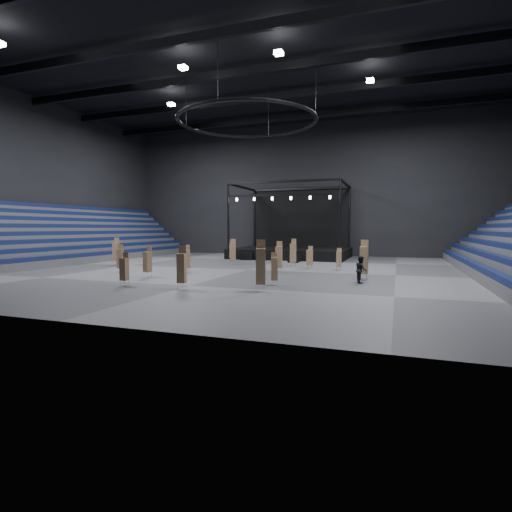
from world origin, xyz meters
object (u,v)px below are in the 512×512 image
(chair_stack_3, at_px, (339,259))
(chair_stack_8, at_px, (364,259))
(chair_stack_14, at_px, (148,261))
(flight_case_left, at_px, (247,256))
(chair_stack_6, at_px, (279,256))
(chair_stack_13, at_px, (261,265))
(flight_case_mid, at_px, (293,259))
(chair_stack_9, at_px, (124,269))
(chair_stack_5, at_px, (274,268))
(flight_case_right, at_px, (296,258))
(chair_stack_7, at_px, (120,258))
(man_center, at_px, (182,261))
(chair_stack_2, at_px, (310,257))
(crew_member, at_px, (361,270))
(chair_stack_4, at_px, (182,267))
(stage, at_px, (293,246))
(chair_stack_15, at_px, (232,250))
(chair_stack_10, at_px, (233,251))
(chair_stack_12, at_px, (116,251))
(chair_stack_1, at_px, (187,258))
(chair_stack_0, at_px, (293,252))
(chair_stack_11, at_px, (186,256))

(chair_stack_3, height_order, chair_stack_8, chair_stack_8)
(chair_stack_14, bearing_deg, flight_case_left, 100.81)
(chair_stack_3, bearing_deg, chair_stack_6, -145.96)
(chair_stack_13, relative_size, chair_stack_14, 1.33)
(flight_case_mid, xyz_separation_m, chair_stack_9, (-5.91, -20.44, 0.77))
(chair_stack_5, relative_size, chair_stack_13, 0.71)
(flight_case_right, relative_size, chair_stack_5, 0.51)
(chair_stack_7, xyz_separation_m, chair_stack_9, (5.48, -6.52, -0.09))
(flight_case_right, bearing_deg, chair_stack_14, -112.20)
(man_center, bearing_deg, flight_case_mid, -141.84)
(chair_stack_2, distance_m, chair_stack_5, 11.01)
(chair_stack_3, relative_size, crew_member, 1.07)
(chair_stack_4, distance_m, chair_stack_7, 11.67)
(stage, height_order, chair_stack_15, stage)
(chair_stack_10, bearing_deg, chair_stack_12, -174.56)
(chair_stack_7, bearing_deg, chair_stack_12, 118.00)
(chair_stack_1, relative_size, man_center, 1.46)
(chair_stack_6, distance_m, man_center, 8.83)
(chair_stack_6, xyz_separation_m, crew_member, (7.06, -4.41, -0.43))
(flight_case_left, distance_m, chair_stack_14, 17.88)
(flight_case_left, bearing_deg, flight_case_mid, -16.39)
(stage, xyz_separation_m, chair_stack_6, (3.25, -17.38, -0.10))
(chair_stack_3, distance_m, chair_stack_15, 14.09)
(flight_case_right, distance_m, chair_stack_0, 5.82)
(chair_stack_9, height_order, man_center, chair_stack_9)
(chair_stack_14, relative_size, crew_member, 1.25)
(chair_stack_6, bearing_deg, chair_stack_13, -80.98)
(chair_stack_3, bearing_deg, chair_stack_8, -66.70)
(crew_member, bearing_deg, chair_stack_4, 106.32)
(chair_stack_5, xyz_separation_m, chair_stack_9, (-9.01, -3.44, 0.01))
(chair_stack_11, bearing_deg, chair_stack_7, -98.14)
(chair_stack_5, xyz_separation_m, crew_member, (5.20, 2.99, -0.19))
(flight_case_right, relative_size, chair_stack_7, 0.46)
(chair_stack_2, bearing_deg, chair_stack_12, -160.14)
(chair_stack_6, relative_size, chair_stack_8, 0.91)
(chair_stack_2, relative_size, crew_member, 1.14)
(chair_stack_7, bearing_deg, chair_stack_15, 58.09)
(chair_stack_7, distance_m, chair_stack_14, 4.72)
(flight_case_mid, xyz_separation_m, chair_stack_2, (3.09, -5.99, 0.76))
(flight_case_mid, relative_size, chair_stack_3, 0.53)
(chair_stack_11, relative_size, chair_stack_14, 0.88)
(flight_case_left, xyz_separation_m, chair_stack_5, (9.08, -18.76, 0.66))
(chair_stack_4, bearing_deg, chair_stack_5, 24.04)
(chair_stack_10, distance_m, chair_stack_12, 11.74)
(chair_stack_1, relative_size, chair_stack_14, 1.01)
(flight_case_right, bearing_deg, chair_stack_5, -80.31)
(chair_stack_10, relative_size, chair_stack_15, 1.10)
(chair_stack_4, bearing_deg, chair_stack_11, 106.89)
(chair_stack_0, distance_m, chair_stack_4, 16.51)
(chair_stack_2, height_order, chair_stack_5, chair_stack_5)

